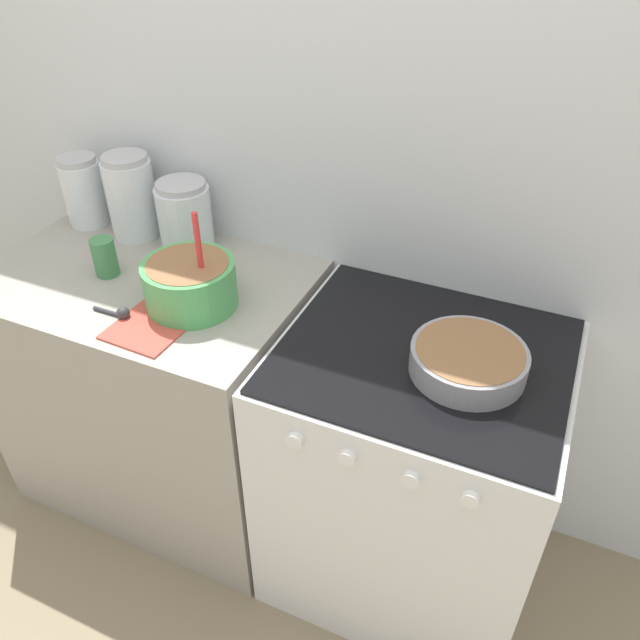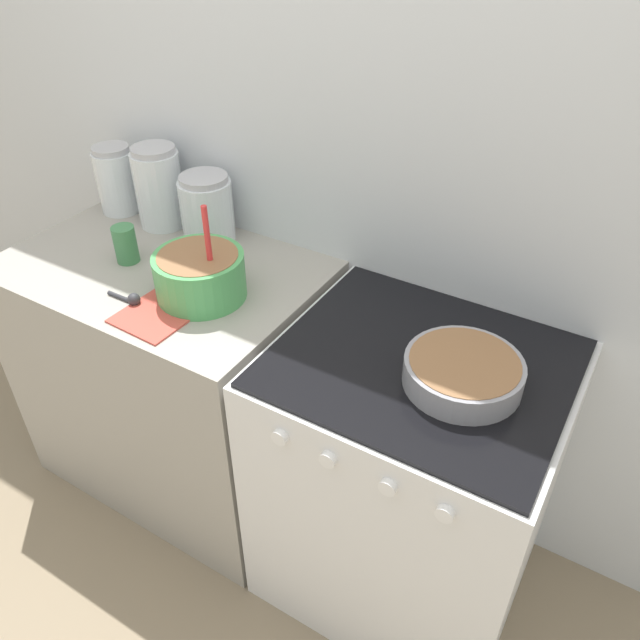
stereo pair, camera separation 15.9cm
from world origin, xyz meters
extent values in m
plane|color=gray|center=(0.00, 0.00, 0.00)|extent=(12.00, 12.00, 0.00)
cube|color=silver|center=(0.00, 0.67, 1.20)|extent=(4.95, 0.05, 2.40)
cube|color=#9E998E|center=(-0.49, 0.32, 0.45)|extent=(0.97, 0.65, 0.89)
cube|color=silver|center=(0.39, 0.32, 0.44)|extent=(0.74, 0.65, 0.88)
cube|color=black|center=(0.39, 0.32, 0.89)|extent=(0.71, 0.62, 0.01)
cylinder|color=white|center=(0.18, -0.01, 0.81)|extent=(0.04, 0.02, 0.04)
cylinder|color=white|center=(0.31, -0.01, 0.81)|extent=(0.04, 0.02, 0.04)
cylinder|color=white|center=(0.46, -0.01, 0.81)|extent=(0.04, 0.02, 0.04)
cylinder|color=white|center=(0.59, -0.01, 0.81)|extent=(0.04, 0.02, 0.04)
cylinder|color=#4CA559|center=(-0.27, 0.27, 0.96)|extent=(0.25, 0.25, 0.13)
cylinder|color=#8C603D|center=(-0.27, 0.27, 0.99)|extent=(0.22, 0.22, 0.07)
cylinder|color=red|center=(-0.22, 0.27, 1.05)|extent=(0.02, 0.02, 0.27)
cylinder|color=gray|center=(0.50, 0.30, 0.93)|extent=(0.28, 0.28, 0.07)
cylinder|color=#8C603D|center=(0.50, 0.30, 0.93)|extent=(0.26, 0.26, 0.06)
cylinder|color=silver|center=(-0.86, 0.54, 1.00)|extent=(0.14, 0.14, 0.21)
cylinder|color=tan|center=(-0.86, 0.54, 0.96)|extent=(0.12, 0.12, 0.13)
cylinder|color=#B2B2B7|center=(-0.86, 0.54, 1.12)|extent=(0.12, 0.12, 0.02)
cylinder|color=silver|center=(-0.66, 0.54, 1.02)|extent=(0.16, 0.16, 0.25)
cylinder|color=silver|center=(-0.66, 0.54, 0.97)|extent=(0.14, 0.14, 0.15)
cylinder|color=#B2B2B7|center=(-0.66, 0.54, 1.15)|extent=(0.14, 0.14, 0.02)
cylinder|color=silver|center=(-0.46, 0.54, 0.99)|extent=(0.17, 0.17, 0.20)
cylinder|color=red|center=(-0.46, 0.54, 0.95)|extent=(0.15, 0.15, 0.12)
cylinder|color=#B2B2B7|center=(-0.46, 0.54, 1.10)|extent=(0.15, 0.15, 0.02)
cylinder|color=#3F7F4C|center=(-0.59, 0.30, 0.95)|extent=(0.07, 0.07, 0.12)
cube|color=#CC4C3F|center=(-0.31, 0.17, 0.90)|extent=(0.20, 0.28, 0.01)
cylinder|color=#333338|center=(-0.45, 0.13, 0.90)|extent=(0.09, 0.01, 0.01)
sphere|color=#333338|center=(-0.40, 0.13, 0.91)|extent=(0.04, 0.04, 0.04)
camera|label=1|loc=(0.64, -0.89, 1.89)|focal=35.00mm
camera|label=2|loc=(0.78, -0.82, 1.89)|focal=35.00mm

